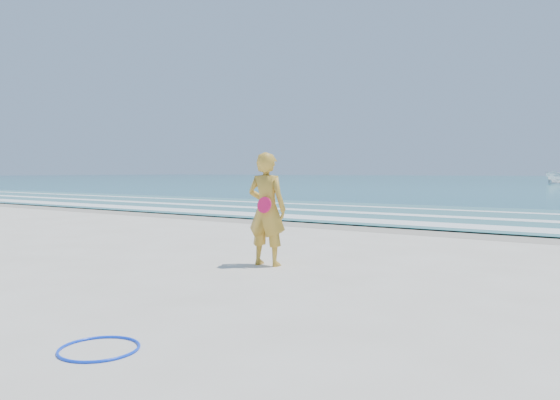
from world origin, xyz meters
The scene contains 8 objects.
ground centered at (0.00, 0.00, 0.00)m, with size 400.00×400.00×0.00m, color silver.
wet_sand centered at (0.00, 9.00, 0.00)m, with size 400.00×2.40×0.00m, color #B2A893.
shallow centered at (0.00, 14.00, 0.04)m, with size 400.00×10.00×0.01m, color #59B7AD.
foam_near centered at (0.00, 10.30, 0.05)m, with size 400.00×1.40×0.01m, color white.
foam_mid centered at (0.00, 13.20, 0.05)m, with size 400.00×0.90×0.01m, color white.
foam_far centered at (0.00, 16.50, 0.05)m, with size 400.00×0.60×0.01m, color white.
hoop centered at (2.42, -2.17, 0.01)m, with size 0.71×0.71×0.03m, color #0E3CFF.
woman centered at (1.07, 2.23, 0.95)m, with size 0.74×0.53×1.90m.
Camera 1 is at (6.45, -5.17, 1.58)m, focal length 35.00 mm.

